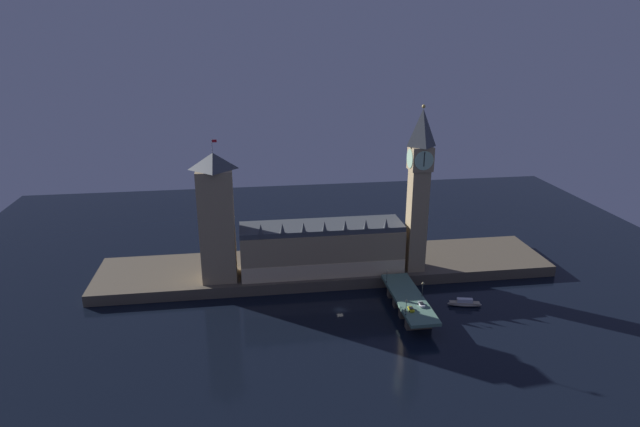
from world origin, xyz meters
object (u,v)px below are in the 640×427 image
at_px(street_lamp_mid, 423,287).
at_px(boat_downstream, 465,303).
at_px(car_southbound_lead, 421,304).
at_px(victoria_tower, 217,217).
at_px(car_northbound_trail, 411,309).
at_px(street_lamp_far, 387,274).
at_px(clock_tower, 419,186).
at_px(street_lamp_near, 406,305).
at_px(pedestrian_near_rail, 405,310).

xyz_separation_m(street_lamp_mid, boat_downstream, (19.85, 0.93, -9.60)).
bearing_deg(car_southbound_lead, victoria_tower, 152.77).
bearing_deg(car_northbound_trail, street_lamp_far, 96.77).
bearing_deg(car_southbound_lead, car_northbound_trail, -149.42).
xyz_separation_m(clock_tower, street_lamp_mid, (-6.06, -30.60, -35.83)).
bearing_deg(street_lamp_near, car_southbound_lead, 36.63).
height_order(victoria_tower, car_southbound_lead, victoria_tower).
distance_m(clock_tower, street_lamp_mid, 47.50).
distance_m(clock_tower, car_southbound_lead, 56.04).
distance_m(street_lamp_mid, boat_downstream, 22.07).
bearing_deg(victoria_tower, boat_downstream, -17.47).
distance_m(street_lamp_near, street_lamp_far, 29.44).
xyz_separation_m(victoria_tower, street_lamp_mid, (85.80, -34.19, -23.89)).
xyz_separation_m(clock_tower, street_lamp_far, (-17.74, -15.88, -35.99)).
distance_m(victoria_tower, street_lamp_mid, 95.40).
bearing_deg(street_lamp_near, victoria_tower, 146.58).
height_order(clock_tower, boat_downstream, clock_tower).
bearing_deg(street_lamp_far, pedestrian_near_rail, -89.16).
distance_m(victoria_tower, street_lamp_far, 80.32).
height_order(car_northbound_trail, car_southbound_lead, car_southbound_lead).
bearing_deg(pedestrian_near_rail, street_lamp_far, 90.84).
height_order(clock_tower, victoria_tower, clock_tower).
distance_m(pedestrian_near_rail, street_lamp_far, 27.31).
xyz_separation_m(street_lamp_mid, street_lamp_far, (-11.68, 14.72, -0.16)).
xyz_separation_m(victoria_tower, boat_downstream, (105.65, -33.26, -33.49)).
relative_size(pedestrian_near_rail, street_lamp_near, 0.25).
relative_size(car_northbound_trail, street_lamp_near, 0.58).
bearing_deg(victoria_tower, street_lamp_near, -33.42).
distance_m(clock_tower, street_lamp_far, 43.15).
xyz_separation_m(car_southbound_lead, street_lamp_near, (-8.56, -6.37, 3.59)).
bearing_deg(pedestrian_near_rail, boat_downstream, 23.21).
distance_m(clock_tower, pedestrian_near_rail, 60.60).
height_order(clock_tower, pedestrian_near_rail, clock_tower).
bearing_deg(pedestrian_near_rail, clock_tower, 68.04).
bearing_deg(street_lamp_mid, boat_downstream, 2.68).
height_order(victoria_tower, street_lamp_near, victoria_tower).
relative_size(street_lamp_far, boat_downstream, 0.41).
xyz_separation_m(car_southbound_lead, boat_downstream, (22.97, 9.28, -6.20)).
height_order(victoria_tower, car_northbound_trail, victoria_tower).
bearing_deg(street_lamp_mid, pedestrian_near_rail, -132.26).
distance_m(car_southbound_lead, boat_downstream, 25.54).
xyz_separation_m(clock_tower, pedestrian_near_rail, (-17.34, -43.02, -39.00)).
bearing_deg(street_lamp_near, pedestrian_near_rail, 80.14).
bearing_deg(victoria_tower, street_lamp_mid, -21.72).
distance_m(street_lamp_mid, street_lamp_far, 18.79).
bearing_deg(car_southbound_lead, street_lamp_near, -143.37).
xyz_separation_m(victoria_tower, street_lamp_far, (74.12, -19.47, -24.05)).
bearing_deg(car_southbound_lead, boat_downstream, 22.01).
xyz_separation_m(pedestrian_near_rail, street_lamp_near, (-0.40, -2.30, 3.36)).
bearing_deg(car_northbound_trail, street_lamp_near, -134.73).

